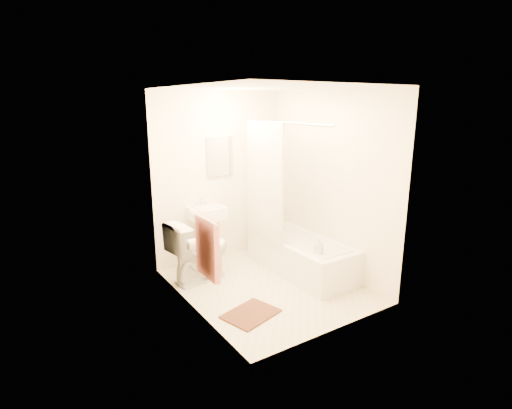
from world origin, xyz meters
TOP-DOWN VIEW (x-y plane):
  - floor at (0.00, 0.00)m, footprint 2.40×2.40m
  - ceiling at (0.00, 0.00)m, footprint 2.40×2.40m
  - wall_back at (0.00, 1.20)m, footprint 2.00×0.02m
  - wall_left at (-1.00, 0.00)m, footprint 0.02×2.40m
  - wall_right at (1.00, 0.00)m, footprint 0.02×2.40m
  - mirror at (0.00, 1.18)m, footprint 0.40×0.03m
  - curtain_rod at (0.30, 0.10)m, footprint 0.03×1.70m
  - shower_curtain at (0.30, 0.50)m, footprint 0.04×0.80m
  - towel_bar at (-0.96, -0.25)m, footprint 0.02×0.60m
  - towel at (-0.93, -0.25)m, footprint 0.06×0.45m
  - toilet_paper at (-0.93, 0.12)m, footprint 0.11×0.12m
  - toilet at (-0.62, 0.63)m, footprint 0.87×0.58m
  - sink at (-0.30, 1.06)m, footprint 0.48×0.39m
  - bathtub at (0.65, 0.13)m, footprint 0.70×1.60m
  - bath_mat at (-0.55, -0.49)m, footprint 0.66×0.57m
  - soap_bottle at (0.49, -0.39)m, footprint 0.12×0.12m
  - scrub_brush at (0.65, 0.68)m, footprint 0.13×0.23m

SIDE VIEW (x-z plane):
  - floor at x=0.00m, z-range 0.00..0.00m
  - bath_mat at x=-0.55m, z-range 0.00..0.02m
  - bathtub at x=0.65m, z-range 0.00..0.45m
  - toilet at x=-0.62m, z-range 0.00..0.80m
  - sink at x=-0.30m, z-range 0.00..0.91m
  - scrub_brush at x=0.65m, z-range 0.45..0.49m
  - soap_bottle at x=0.49m, z-range 0.45..0.64m
  - toilet_paper at x=-0.93m, z-range 0.64..0.76m
  - towel at x=-0.93m, z-range 0.45..1.11m
  - towel_bar at x=-0.96m, z-range 1.09..1.11m
  - wall_back at x=0.00m, z-range 0.00..2.40m
  - wall_left at x=-1.00m, z-range 0.00..2.40m
  - wall_right at x=1.00m, z-range 0.00..2.40m
  - shower_curtain at x=0.30m, z-range 0.44..2.00m
  - mirror at x=0.00m, z-range 1.23..1.77m
  - curtain_rod at x=0.30m, z-range 1.98..2.02m
  - ceiling at x=0.00m, z-range 2.40..2.40m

